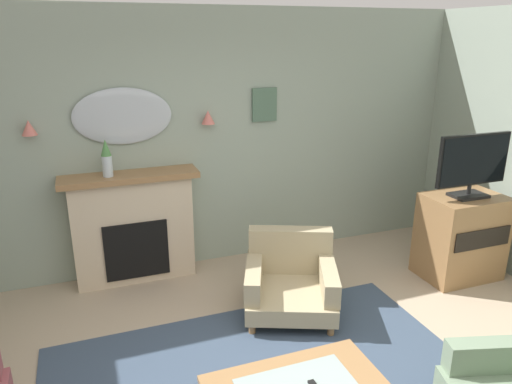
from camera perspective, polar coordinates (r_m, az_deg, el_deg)
The scene contains 10 objects.
wall_back at distance 5.18m, azimuth -7.84°, elevation 5.87°, with size 7.22×0.10×2.76m, color #93A393.
fireplace at distance 5.12m, azimuth -14.34°, elevation -4.23°, with size 1.36×0.36×1.16m.
mantel_vase_right at distance 4.84m, azimuth -17.37°, elevation 3.88°, with size 0.10×0.10×0.37m.
wall_mirror at distance 4.95m, azimuth -15.57°, elevation 8.68°, with size 0.96×0.06×0.56m, color #B2BCC6.
wall_sconce_left at distance 4.91m, azimuth -25.42°, elevation 6.92°, with size 0.14×0.14×0.14m, color #D17066.
wall_sconce_right at distance 5.05m, azimuth -5.73°, elevation 8.85°, with size 0.14×0.14×0.14m, color #D17066.
framed_picture at distance 5.29m, azimuth 1.00°, elevation 10.35°, with size 0.28×0.03×0.36m, color #4C6B56.
armchair_beside_couch at distance 4.56m, azimuth 4.13°, elevation -10.26°, with size 1.05×1.06×0.71m.
tv_cabinet at distance 5.51m, azimuth 23.19°, elevation -4.88°, with size 0.80×0.57×0.90m.
tv_flatscreen at distance 5.26m, azimuth 24.42°, elevation 3.06°, with size 0.84×0.24×0.65m.
Camera 1 is at (-1.07, -2.35, 2.48)m, focal length 33.60 mm.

